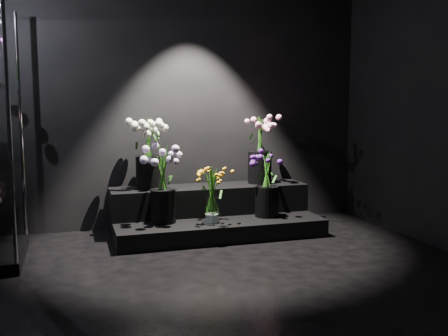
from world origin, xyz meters
name	(u,v)px	position (x,y,z in m)	size (l,w,h in m)	color
floor	(239,292)	(0.00, 0.00, 0.00)	(4.00, 4.00, 0.00)	black
wall_back	(176,89)	(0.00, 2.00, 1.40)	(4.00, 4.00, 0.00)	black
display_riser	(213,213)	(0.28, 1.61, 0.18)	(1.97, 0.87, 0.44)	black
bouquet_orange_bells	(212,193)	(0.18, 1.30, 0.44)	(0.34, 0.34, 0.53)	white
bouquet_lilac	(163,178)	(-0.25, 1.43, 0.58)	(0.49, 0.49, 0.71)	black
bouquet_purple	(267,181)	(0.76, 1.39, 0.51)	(0.34, 0.34, 0.62)	black
bouquet_cream_roses	(148,147)	(-0.33, 1.74, 0.84)	(0.41, 0.41, 0.68)	black
bouquet_pink_roses	(260,144)	(0.82, 1.75, 0.84)	(0.45, 0.45, 0.69)	black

